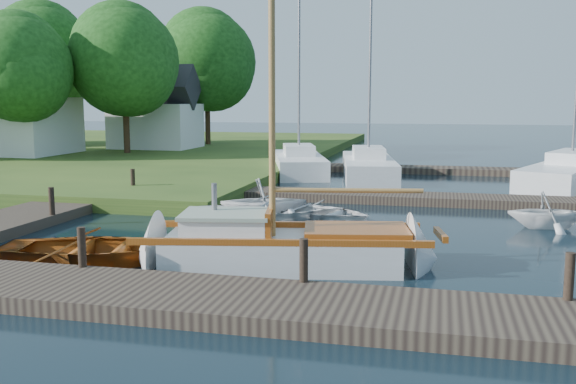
% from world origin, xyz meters
% --- Properties ---
extents(ground, '(160.00, 160.00, 0.00)m').
position_xyz_m(ground, '(0.00, 0.00, 0.00)').
color(ground, black).
rests_on(ground, ground).
extents(near_dock, '(18.00, 2.20, 0.30)m').
position_xyz_m(near_dock, '(0.00, -6.00, 0.15)').
color(near_dock, '#2C221D').
rests_on(near_dock, ground).
extents(left_dock, '(2.20, 18.00, 0.30)m').
position_xyz_m(left_dock, '(-8.00, 2.00, 0.15)').
color(left_dock, '#2C221D').
rests_on(left_dock, ground).
extents(far_dock, '(14.00, 1.60, 0.30)m').
position_xyz_m(far_dock, '(2.00, 6.50, 0.15)').
color(far_dock, '#2C221D').
rests_on(far_dock, ground).
extents(pontoon, '(30.00, 1.60, 0.30)m').
position_xyz_m(pontoon, '(10.00, 16.00, 0.15)').
color(pontoon, '#2C221D').
rests_on(pontoon, ground).
extents(mooring_post_1, '(0.16, 0.16, 0.80)m').
position_xyz_m(mooring_post_1, '(-3.00, -5.00, 0.70)').
color(mooring_post_1, black).
rests_on(mooring_post_1, near_dock).
extents(mooring_post_2, '(0.16, 0.16, 0.80)m').
position_xyz_m(mooring_post_2, '(1.50, -5.00, 0.70)').
color(mooring_post_2, black).
rests_on(mooring_post_2, near_dock).
extents(mooring_post_3, '(0.16, 0.16, 0.80)m').
position_xyz_m(mooring_post_3, '(6.00, -5.00, 0.70)').
color(mooring_post_3, black).
rests_on(mooring_post_3, near_dock).
extents(mooring_post_4, '(0.16, 0.16, 0.80)m').
position_xyz_m(mooring_post_4, '(-7.00, 0.00, 0.70)').
color(mooring_post_4, black).
rests_on(mooring_post_4, left_dock).
extents(mooring_post_5, '(0.16, 0.16, 0.80)m').
position_xyz_m(mooring_post_5, '(-7.00, 5.00, 0.70)').
color(mooring_post_5, black).
rests_on(mooring_post_5, left_dock).
extents(sailboat, '(7.39, 3.28, 9.83)m').
position_xyz_m(sailboat, '(0.74, -2.93, 0.34)').
color(sailboat, silver).
rests_on(sailboat, ground).
extents(dinghy, '(4.52, 3.68, 0.82)m').
position_xyz_m(dinghy, '(-3.64, -3.58, 0.41)').
color(dinghy, brown).
rests_on(dinghy, ground).
extents(tender_a, '(4.86, 4.09, 0.86)m').
position_xyz_m(tender_a, '(-1.02, 1.75, 0.43)').
color(tender_a, silver).
rests_on(tender_a, ground).
extents(tender_b, '(3.19, 2.98, 1.36)m').
position_xyz_m(tender_b, '(-1.27, 2.16, 0.68)').
color(tender_b, silver).
rests_on(tender_b, ground).
extents(tender_c, '(4.05, 3.44, 0.71)m').
position_xyz_m(tender_c, '(0.28, 2.35, 0.36)').
color(tender_c, silver).
rests_on(tender_c, ground).
extents(tender_d, '(2.44, 2.20, 1.14)m').
position_xyz_m(tender_d, '(6.80, 2.85, 0.57)').
color(tender_d, silver).
rests_on(tender_d, ground).
extents(marina_boat_0, '(4.23, 7.60, 11.81)m').
position_xyz_m(marina_boat_0, '(-2.92, 14.37, 0.58)').
color(marina_boat_0, silver).
rests_on(marina_boat_0, ground).
extents(marina_boat_1, '(3.50, 8.08, 10.77)m').
position_xyz_m(marina_boat_1, '(0.56, 13.63, 0.57)').
color(marina_boat_1, silver).
rests_on(marina_boat_1, ground).
extents(marina_boat_3, '(5.80, 9.72, 11.32)m').
position_xyz_m(marina_boat_3, '(9.34, 13.53, 0.57)').
color(marina_boat_3, silver).
rests_on(marina_boat_3, ground).
extents(house_a, '(6.30, 5.00, 6.29)m').
position_xyz_m(house_a, '(-20.00, 16.00, 2.96)').
color(house_a, white).
rests_on(house_a, shore).
extents(house_c, '(5.25, 4.00, 5.28)m').
position_xyz_m(house_c, '(-14.00, 22.00, 2.58)').
color(house_c, white).
rests_on(house_c, shore).
extents(tree_2, '(5.83, 5.75, 7.82)m').
position_xyz_m(tree_2, '(-18.00, 14.05, 5.25)').
color(tree_2, '#332114').
rests_on(tree_2, shore).
extents(tree_3, '(6.41, 6.38, 8.74)m').
position_xyz_m(tree_3, '(-14.00, 18.05, 5.81)').
color(tree_3, '#332114').
rests_on(tree_3, shore).
extents(tree_4, '(7.01, 7.01, 9.66)m').
position_xyz_m(tree_4, '(-22.00, 22.05, 6.37)').
color(tree_4, '#332114').
rests_on(tree_4, shore).
extents(tree_7, '(6.83, 6.83, 9.38)m').
position_xyz_m(tree_7, '(-12.00, 26.05, 6.20)').
color(tree_7, '#332114').
rests_on(tree_7, shore).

